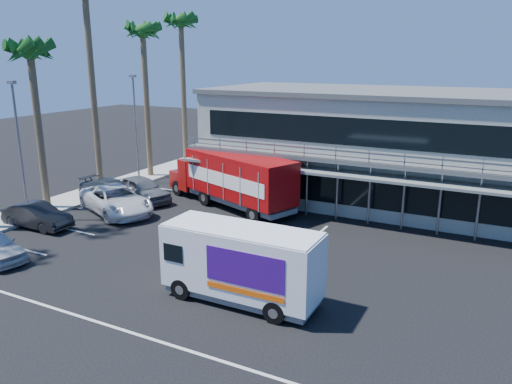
% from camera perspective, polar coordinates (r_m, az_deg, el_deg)
% --- Properties ---
extents(ground, '(120.00, 120.00, 0.00)m').
position_cam_1_polar(ground, '(22.85, -3.46, -9.03)').
color(ground, black).
rests_on(ground, ground).
extents(building, '(22.40, 12.00, 7.30)m').
position_cam_1_polar(building, '(34.17, 13.84, 5.17)').
color(building, gray).
rests_on(building, ground).
extents(curb_strip, '(3.00, 32.00, 0.16)m').
position_cam_1_polar(curb_strip, '(36.30, -19.23, -0.46)').
color(curb_strip, '#A5A399').
rests_on(curb_strip, ground).
extents(palm_c, '(2.80, 2.80, 10.75)m').
position_cam_1_polar(palm_c, '(33.04, -24.35, 13.66)').
color(palm_c, brown).
rests_on(palm_c, ground).
extents(palm_d, '(2.80, 2.80, 14.75)m').
position_cam_1_polar(palm_d, '(36.77, -18.92, 19.82)').
color(palm_d, brown).
rests_on(palm_d, ground).
extents(palm_e, '(2.80, 2.80, 12.25)m').
position_cam_1_polar(palm_e, '(40.00, -12.78, 16.60)').
color(palm_e, brown).
rests_on(palm_e, ground).
extents(palm_f, '(2.80, 2.80, 13.25)m').
position_cam_1_polar(palm_f, '(44.64, -8.55, 17.78)').
color(palm_f, brown).
rests_on(palm_f, ground).
extents(light_pole_near, '(0.50, 0.25, 8.09)m').
position_cam_1_polar(light_pole_near, '(31.63, -25.42, 4.91)').
color(light_pole_near, gray).
rests_on(light_pole_near, ground).
extents(light_pole_far, '(0.50, 0.25, 8.09)m').
position_cam_1_polar(light_pole_far, '(38.44, -13.59, 7.54)').
color(light_pole_far, gray).
rests_on(light_pole_far, ground).
extents(red_truck, '(10.63, 6.06, 3.53)m').
position_cam_1_polar(red_truck, '(31.64, -2.73, 1.63)').
color(red_truck, maroon).
rests_on(red_truck, ground).
extents(white_van, '(6.26, 2.21, 3.05)m').
position_cam_1_polar(white_van, '(19.59, -1.68, -8.12)').
color(white_van, white).
rests_on(white_van, ground).
extents(parked_car_b, '(4.27, 1.56, 1.40)m').
position_cam_1_polar(parked_car_b, '(30.72, -23.73, -2.50)').
color(parked_car_b, black).
rests_on(parked_car_b, ground).
extents(parked_car_c, '(6.64, 5.02, 1.68)m').
position_cam_1_polar(parked_car_c, '(31.89, -15.72, -0.87)').
color(parked_car_c, silver).
rests_on(parked_car_c, ground).
extents(parked_car_d, '(5.16, 2.42, 1.46)m').
position_cam_1_polar(parked_car_d, '(34.57, -16.15, 0.14)').
color(parked_car_d, '#292F37').
rests_on(parked_car_d, ground).
extents(parked_car_e, '(5.24, 3.39, 1.66)m').
position_cam_1_polar(parked_car_e, '(34.10, -12.93, 0.33)').
color(parked_car_e, slate).
rests_on(parked_car_e, ground).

